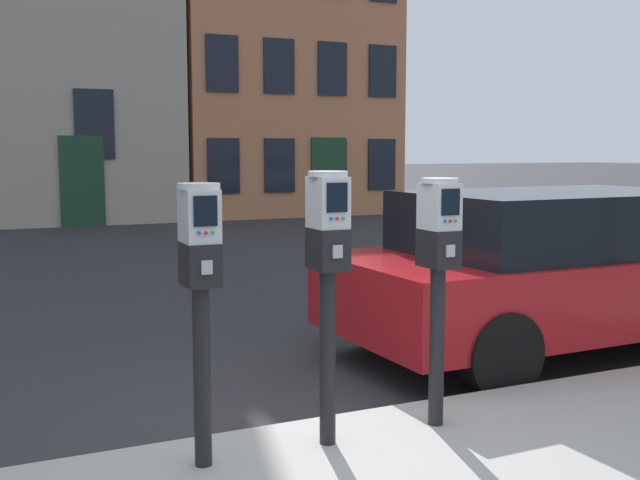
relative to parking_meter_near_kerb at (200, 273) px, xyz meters
The scene contains 6 objects.
ground_plane 1.43m from the parking_meter_near_kerb, 14.36° to the left, with size 160.00×160.00×0.00m, color #28282B.
parking_meter_near_kerb is the anchor object (origin of this frame).
parking_meter_twin_adjacent 0.72m from the parking_meter_near_kerb, ahead, with size 0.22×0.25×1.52m.
parking_meter_end_of_row 1.44m from the parking_meter_near_kerb, ahead, with size 0.22×0.25×1.48m.
parked_car_silver_sedan 4.09m from the parking_meter_near_kerb, 20.64° to the left, with size 4.45×1.91×1.42m.
townhouse_green_painted 20.02m from the parking_meter_near_kerb, 68.29° to the left, with size 6.03×6.83×10.03m.
Camera 1 is at (-1.93, -4.01, 1.78)m, focal length 43.80 mm.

